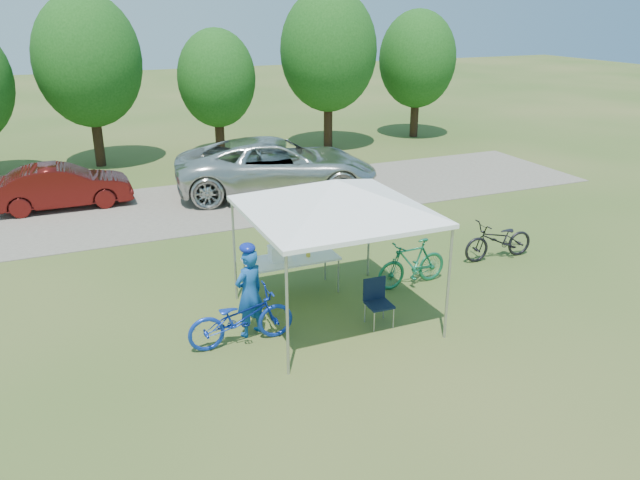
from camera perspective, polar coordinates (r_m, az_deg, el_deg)
The scene contains 14 objects.
ground at distance 12.07m, azimuth 1.30°, elevation -7.03°, with size 100.00×100.00×0.00m, color #2D5119.
gravel_strip at distance 19.10m, azimuth -8.71°, elevation 3.43°, with size 24.00×5.00×0.02m, color gray.
canopy at distance 11.09m, azimuth 1.41°, elevation 5.18°, with size 4.53×4.53×3.00m.
treeline at distance 24.20m, azimuth -13.75°, elevation 15.26°, with size 24.89×4.28×6.30m.
folding_table at distance 12.72m, azimuth -2.63°, elevation -1.85°, with size 1.91×0.80×0.79m.
folding_chair at distance 11.69m, azimuth 5.23°, elevation -5.27°, with size 0.46×0.47×0.88m.
cooler at distance 12.56m, azimuth -3.72°, elevation -1.17°, with size 0.43×0.29×0.31m.
ice_cream_cup at distance 12.76m, azimuth -1.08°, elevation -1.37°, with size 0.09×0.09×0.07m, color gold.
cyclist at distance 11.19m, azimuth -6.48°, elevation -4.82°, with size 0.60×0.39×1.65m, color #134A9B.
bike_blue at distance 11.05m, azimuth -7.24°, elevation -7.08°, with size 0.66×1.90×1.00m, color #1334AA.
bike_green at distance 13.31m, azimuth 8.40°, elevation -2.11°, with size 0.48×1.68×1.01m, color #166543.
bike_dark at distance 15.13m, azimuth 16.05°, elevation -0.01°, with size 0.62×1.79×0.94m, color black.
minivan at distance 19.60m, azimuth -3.95°, elevation 6.73°, with size 2.87×6.23×1.73m, color silver.
sedan at distance 19.70m, azimuth -22.50°, elevation 4.56°, with size 1.34×3.85×1.27m, color #4F0F0D.
Camera 1 is at (-4.46, -9.70, 5.64)m, focal length 35.00 mm.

